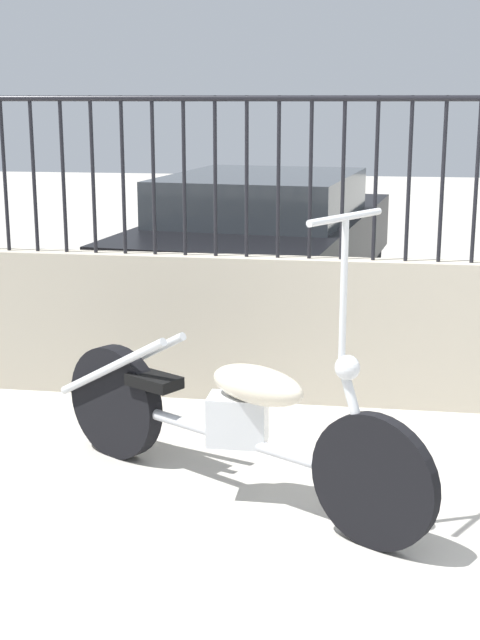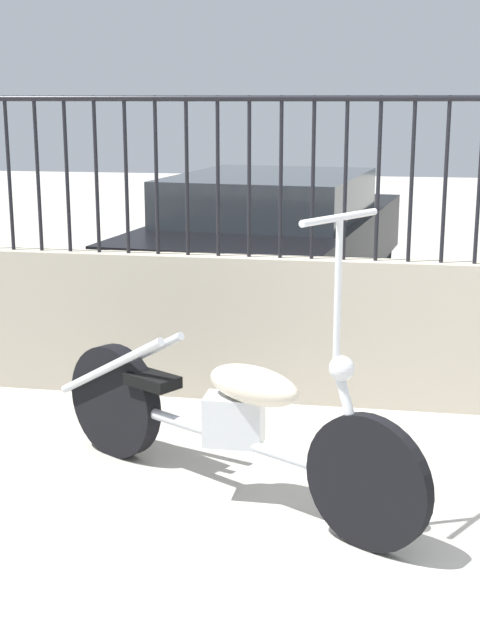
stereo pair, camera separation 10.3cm
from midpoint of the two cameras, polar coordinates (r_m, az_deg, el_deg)
name	(u,v)px [view 1 (the left image)]	position (r m, az deg, el deg)	size (l,w,h in m)	color
motorcycle_silver	(214,414)	(4.38, -2.32, -6.06)	(2.02, 1.27, 1.45)	black
car_black	(267,235)	(8.57, 1.38, 5.46)	(2.31, 4.66, 1.23)	black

